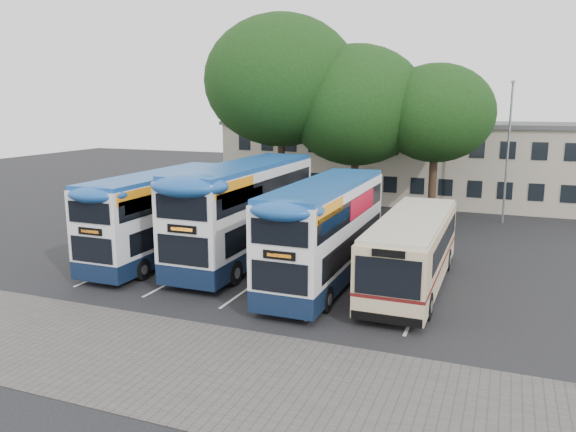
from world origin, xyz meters
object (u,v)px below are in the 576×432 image
Objects in this scene: bus_dd_left at (163,212)px; tree_right at (436,113)px; tree_left at (281,81)px; bus_dd_mid at (246,207)px; lamp_post at (508,145)px; tree_mid at (356,106)px; bus_dd_right at (326,227)px; bus_single at (413,247)px.

tree_right is at bearing 49.33° from bus_dd_left.
tree_left is 12.81m from bus_dd_mid.
lamp_post is 0.87× the size of bus_dd_left.
bus_dd_left is (-6.35, -12.97, -5.13)m from tree_mid.
bus_dd_mid is 5.09m from bus_dd_right.
tree_right reaches higher than lamp_post.
tree_right is (5.04, 0.29, -0.47)m from tree_mid.
tree_mid is at bearing 10.77° from tree_left.
bus_single is at bearing 10.75° from bus_dd_right.
tree_left is 5.22m from tree_mid.
tree_left is at bearing 132.20° from bus_single.
tree_mid reaches higher than bus_dd_left.
bus_dd_left is 0.98× the size of bus_dd_right.
tree_mid is at bearing 99.85° from bus_dd_right.
tree_left is (-14.26, -3.14, 4.02)m from lamp_post.
bus_dd_mid is at bearing -130.16° from lamp_post.
bus_single is (10.85, -11.96, -7.37)m from tree_left.
bus_dd_mid is at bearing -76.90° from tree_left.
lamp_post reaches higher than bus_dd_right.
tree_mid is 15.33m from bus_single.
tree_right is 14.77m from bus_dd_mid.
bus_single is (-3.41, -15.11, -3.35)m from lamp_post.
tree_left is 1.31× the size of bus_single.
tree_right reaches higher than bus_dd_right.
bus_dd_mid is (-7.42, -12.00, -4.39)m from tree_right.
lamp_post reaches higher than bus_dd_mid.
tree_left is 1.27× the size of bus_dd_right.
bus_single is (0.92, -13.18, -5.31)m from tree_right.
lamp_post is 0.79× the size of tree_mid.
lamp_post is at bearing 49.84° from bus_dd_mid.
bus_dd_left is (-15.72, -15.18, -2.70)m from lamp_post.
bus_dd_mid is at bearing 171.92° from bus_single.
bus_dd_mid is (2.51, -10.78, -6.45)m from tree_left.
tree_right reaches higher than bus_single.
lamp_post is 17.48m from bus_dd_right.
bus_single is (5.96, -12.89, -5.78)m from tree_mid.
tree_right is 14.24m from bus_single.
bus_dd_right is (2.36, -13.58, -5.08)m from tree_mid.
bus_dd_right is (-2.68, -13.86, -4.62)m from tree_right.
lamp_post is 0.86× the size of bus_dd_right.
bus_dd_right is 1.03× the size of bus_single.
tree_right is (-4.33, -1.93, 1.96)m from lamp_post.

